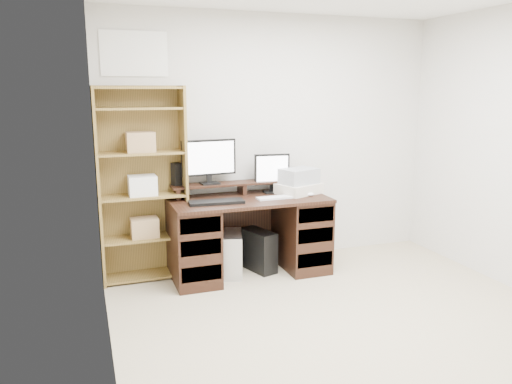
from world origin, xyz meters
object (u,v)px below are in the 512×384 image
desk (249,234)px  monitor_wide (209,159)px  monitor_small (272,172)px  bookshelf (142,183)px  printer (299,188)px  tower_silver (232,254)px  tower_black (259,250)px

desk → monitor_wide: 0.82m
monitor_small → bookshelf: bookshelf is taller
bookshelf → monitor_small: bearing=-2.2°
monitor_small → printer: bearing=-23.2°
monitor_wide → monitor_small: bearing=-9.2°
tower_silver → bookshelf: (-0.80, 0.20, 0.71)m
monitor_small → monitor_wide: bearing=-178.1°
printer → bookshelf: bookshelf is taller
monitor_wide → tower_black: 1.02m
desk → monitor_wide: monitor_wide is taller
printer → tower_black: printer is taller
tower_black → desk: bearing=-179.2°
desk → monitor_wide: (-0.33, 0.22, 0.72)m
desk → tower_silver: bearing=175.7°
printer → bookshelf: bearing=150.7°
tower_silver → tower_black: 0.28m
tower_black → monitor_small: bearing=16.8°
monitor_small → tower_black: bearing=-139.2°
desk → monitor_small: 0.67m
desk → monitor_small: bearing=28.6°
tower_silver → tower_black: tower_silver is taller
desk → monitor_wide: bearing=146.7°
monitor_wide → printer: (0.86, -0.19, -0.31)m
desk → bookshelf: bearing=167.6°
monitor_small → desk: bearing=-144.7°
monitor_small → tower_silver: monitor_small is taller
printer → tower_black: bearing=156.6°
tower_black → bookshelf: bookshelf is taller
tower_silver → desk: bearing=11.9°
desk → printer: printer is taller
monitor_wide → bookshelf: (-0.64, -0.00, -0.19)m
tower_silver → tower_black: bearing=21.4°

